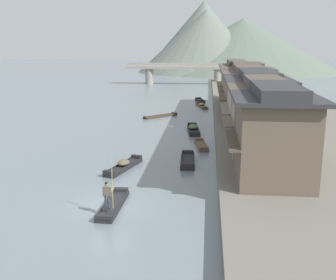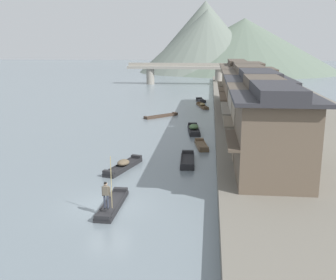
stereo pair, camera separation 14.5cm
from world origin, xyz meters
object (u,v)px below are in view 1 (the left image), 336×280
Objects in this scene: boat_midriver_upstream at (188,161)px; boat_upstream_distant at (200,101)px; boat_midriver_drifting at (124,166)px; house_waterfront_tall at (257,105)px; boat_moored_nearest at (201,145)px; house_waterfront_nearest at (274,134)px; house_waterfront_end at (235,81)px; boat_moored_far at (161,116)px; house_waterfront_narrow at (247,93)px; house_waterfront_far at (246,87)px; stone_bridge at (183,70)px; boat_moored_third at (193,129)px; boat_foreground_poled at (113,205)px; house_waterfront_second at (261,117)px; boat_moored_second at (202,106)px; boatman_person at (107,192)px.

boat_upstream_distant is at bearing 89.67° from boat_midriver_upstream.
boat_midriver_drifting is 14.52m from house_waterfront_tall.
boat_moored_nearest is 0.79× the size of boat_midriver_drifting.
house_waterfront_end is (-0.25, 35.63, -0.01)m from house_waterfront_nearest.
boat_upstream_distant is at bearing 71.93° from boat_moored_far.
boat_moored_far is 12.21m from house_waterfront_narrow.
boat_moored_far is at bearing 155.24° from house_waterfront_narrow.
house_waterfront_nearest and house_waterfront_far have the same top height.
boat_moored_third is at bearing -85.17° from stone_bridge.
boat_foreground_poled is 14.13m from house_waterfront_second.
house_waterfront_second and house_waterfront_far have the same top height.
house_waterfront_end is (4.48, 24.46, 3.67)m from boat_moored_nearest.
house_waterfront_far is (10.38, 31.98, 3.69)m from boat_foreground_poled.
house_waterfront_second reaches higher than boat_moored_far.
house_waterfront_nearest is (10.33, -26.33, 3.72)m from boat_moored_far.
house_waterfront_narrow is 14.18m from house_waterfront_end.
boat_moored_third is 23.28m from boat_upstream_distant.
boat_moored_second reaches higher than boat_moored_nearest.
stone_bridge is at bearing 94.83° from boat_moored_third.
boat_midriver_upstream is 9.07m from house_waterfront_nearest.
house_waterfront_narrow is (9.89, 26.29, 2.38)m from boatman_person.
house_waterfront_narrow is at bearing 89.38° from house_waterfront_nearest.
boatman_person is 34.91m from house_waterfront_far.
boat_midriver_upstream reaches higher than boat_moored_nearest.
boat_foreground_poled is 0.68× the size of house_waterfront_nearest.
boat_upstream_distant is at bearing 91.55° from boat_moored_nearest.
boat_moored_second is 6.12m from house_waterfront_end.
boat_moored_third is at bearing 80.13° from boatman_person.
house_waterfront_tall is 8.69m from house_waterfront_narrow.
house_waterfront_tall reaches higher than boatman_person.
boat_midriver_upstream is 9.82m from house_waterfront_tall.
boat_moored_nearest is 0.15× the size of stone_bridge.
stone_bridge reaches higher than boat_moored_third.
house_waterfront_nearest and house_waterfront_second have the same top height.
boatman_person is 0.38× the size of house_waterfront_end.
boat_moored_third is at bearing -61.73° from boat_moored_far.
boat_foreground_poled is 0.75× the size of house_waterfront_second.
boatman_person is at bearing -96.36° from boat_moored_second.
house_waterfront_narrow reaches higher than stone_bridge.
boat_moored_nearest is 29.87m from boat_upstream_distant.
boat_upstream_distant is 8.40m from house_waterfront_end.
stone_bridge is (-4.45, 27.23, 3.02)m from boat_upstream_distant.
house_waterfront_second is (9.61, 9.68, 3.70)m from boat_foreground_poled.
boat_moored_second is at bearing 130.13° from house_waterfront_far.
house_waterfront_nearest is 0.81× the size of house_waterfront_tall.
boat_moored_nearest is at bearing 71.53° from boat_foreground_poled.
house_waterfront_end is 0.30× the size of stone_bridge.
boat_midriver_upstream is 0.60× the size of house_waterfront_far.
house_waterfront_far is (6.44, 10.65, 3.54)m from boat_moored_third.
boatman_person is 0.72× the size of boat_moored_far.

